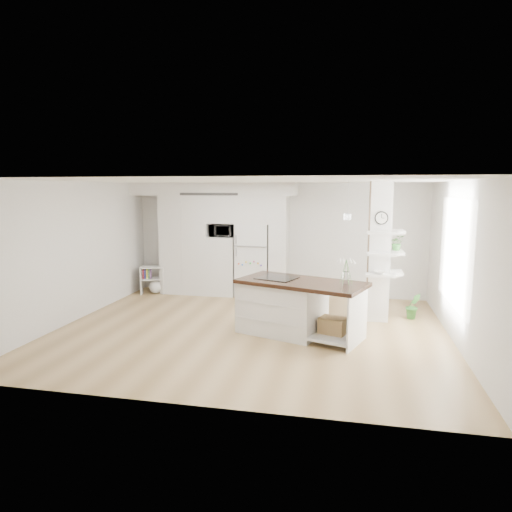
{
  "coord_description": "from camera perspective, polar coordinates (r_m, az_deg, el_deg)",
  "views": [
    {
      "loc": [
        1.77,
        -7.85,
        2.57
      ],
      "look_at": [
        -0.08,
        0.9,
        1.24
      ],
      "focal_mm": 32.0,
      "sensor_mm": 36.0,
      "label": 1
    }
  ],
  "objects": [
    {
      "name": "shelf_plant",
      "position": [
        9.25,
        17.22,
        1.59
      ],
      "size": [
        0.27,
        0.23,
        0.3
      ],
      "primitive_type": "imported",
      "color": "#33762F",
      "rests_on": "column"
    },
    {
      "name": "decor_bowl",
      "position": [
        8.91,
        15.18,
        -1.98
      ],
      "size": [
        0.22,
        0.22,
        0.05
      ],
      "primitive_type": "imported",
      "color": "white",
      "rests_on": "column"
    },
    {
      "name": "room",
      "position": [
        8.08,
        -0.74,
        3.39
      ],
      "size": [
        7.04,
        6.04,
        2.72
      ],
      "color": "white",
      "rests_on": "ground"
    },
    {
      "name": "refrigerator",
      "position": [
        10.91,
        -0.33,
        -0.48
      ],
      "size": [
        0.78,
        0.69,
        1.75
      ],
      "color": "white",
      "rests_on": "floor"
    },
    {
      "name": "bookshelf",
      "position": [
        11.51,
        -12.67,
        -3.15
      ],
      "size": [
        0.64,
        0.49,
        0.67
      ],
      "rotation": [
        0.0,
        0.0,
        0.32
      ],
      "color": "white",
      "rests_on": "floor"
    },
    {
      "name": "pendant_light",
      "position": [
        8.02,
        11.48,
        5.07
      ],
      "size": [
        0.12,
        0.12,
        0.1
      ],
      "primitive_type": "cylinder",
      "color": "white",
      "rests_on": "room"
    },
    {
      "name": "floor",
      "position": [
        8.45,
        -0.72,
        -9.25
      ],
      "size": [
        7.0,
        6.0,
        0.01
      ],
      "primitive_type": "cube",
      "color": "tan",
      "rests_on": "ground"
    },
    {
      "name": "kitchen_island",
      "position": [
        8.17,
        4.06,
        -6.18
      ],
      "size": [
        2.4,
        1.7,
        1.55
      ],
      "rotation": [
        0.0,
        0.0,
        -0.34
      ],
      "color": "white",
      "rests_on": "floor"
    },
    {
      "name": "floor_plant_a",
      "position": [
        9.61,
        19.05,
        -5.91
      ],
      "size": [
        0.34,
        0.3,
        0.53
      ],
      "primitive_type": "imported",
      "rotation": [
        0.0,
        0.0,
        0.26
      ],
      "color": "#33762F",
      "rests_on": "floor"
    },
    {
      "name": "column",
      "position": [
        9.09,
        15.68,
        0.44
      ],
      "size": [
        0.69,
        0.9,
        2.7
      ],
      "color": "silver",
      "rests_on": "floor"
    },
    {
      "name": "window",
      "position": [
        8.4,
        23.6,
        0.43
      ],
      "size": [
        0.0,
        2.4,
        2.4
      ],
      "primitive_type": "plane",
      "rotation": [
        1.57,
        0.0,
        -1.57
      ],
      "color": "white",
      "rests_on": "room"
    },
    {
      "name": "floor_plant_b",
      "position": [
        9.27,
        12.96,
        -6.23
      ],
      "size": [
        0.29,
        0.29,
        0.51
      ],
      "primitive_type": "imported",
      "rotation": [
        0.0,
        0.0,
        0.01
      ],
      "color": "#33762F",
      "rests_on": "floor"
    },
    {
      "name": "microwave",
      "position": [
        10.96,
        -4.24,
        3.19
      ],
      "size": [
        0.54,
        0.37,
        0.3
      ],
      "primitive_type": "imported",
      "color": "#2D2D2D",
      "rests_on": "cabinet_wall"
    },
    {
      "name": "cabinet_wall",
      "position": [
        11.05,
        -5.04,
        2.9
      ],
      "size": [
        4.0,
        0.71,
        2.7
      ],
      "color": "white",
      "rests_on": "floor"
    }
  ]
}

